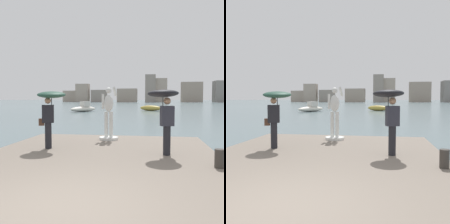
# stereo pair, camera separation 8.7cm
# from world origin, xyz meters

# --- Properties ---
(ground_plane) EXTENTS (400.00, 400.00, 0.00)m
(ground_plane) POSITION_xyz_m (0.00, 40.00, 0.00)
(ground_plane) COLOR slate
(pier) EXTENTS (7.15, 10.90, 0.40)m
(pier) POSITION_xyz_m (0.00, 2.45, 0.20)
(pier) COLOR slate
(pier) RESTS_ON ground
(statue_white_figure) EXTENTS (0.78, 0.95, 2.17)m
(statue_white_figure) POSITION_xyz_m (-0.17, 6.67, 1.30)
(statue_white_figure) COLOR silver
(statue_white_figure) RESTS_ON pier
(onlooker_left) EXTENTS (1.20, 1.20, 1.97)m
(onlooker_left) POSITION_xyz_m (-1.83, 4.57, 1.90)
(onlooker_left) COLOR black
(onlooker_left) RESTS_ON pier
(onlooker_right) EXTENTS (1.12, 1.13, 1.99)m
(onlooker_right) POSITION_xyz_m (1.94, 4.08, 1.91)
(onlooker_right) COLOR black
(onlooker_right) RESTS_ON pier
(mooring_bollard) EXTENTS (0.23, 0.23, 0.46)m
(mooring_bollard) POSITION_xyz_m (3.21, 2.82, 0.63)
(mooring_bollard) COLOR #38332D
(mooring_bollard) RESTS_ON pier
(boat_near) EXTENTS (3.85, 4.91, 1.57)m
(boat_near) POSITION_xyz_m (-8.55, 34.55, 0.52)
(boat_near) COLOR silver
(boat_near) RESTS_ON ground
(boat_mid) EXTENTS (3.89, 2.59, 0.87)m
(boat_mid) POSITION_xyz_m (1.55, 38.89, 0.44)
(boat_mid) COLOR #B2993D
(boat_mid) RESTS_ON ground
(distant_skyline) EXTENTS (90.17, 10.73, 13.02)m
(distant_skyline) POSITION_xyz_m (2.49, 123.94, 4.51)
(distant_skyline) COLOR #A89989
(distant_skyline) RESTS_ON ground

